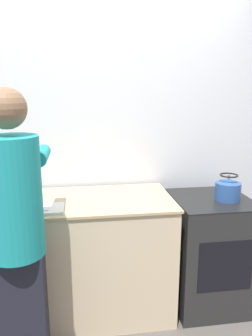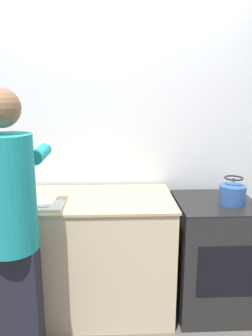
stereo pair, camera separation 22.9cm
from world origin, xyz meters
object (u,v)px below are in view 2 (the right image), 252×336
(kettle, at_px, (233,192))
(person, at_px, (11,225))
(knife, at_px, (29,206))
(cutting_board, at_px, (34,206))
(oven, at_px, (213,255))

(kettle, bearing_deg, person, -162.41)
(knife, bearing_deg, person, -83.23)
(cutting_board, distance_m, knife, 0.04)
(person, distance_m, kettle, 1.54)
(oven, height_order, person, person)
(kettle, bearing_deg, cutting_board, -175.34)
(oven, bearing_deg, kettle, -25.00)
(oven, xyz_separation_m, kettle, (0.10, -0.05, 0.53))
(knife, distance_m, kettle, 1.45)
(person, xyz_separation_m, cutting_board, (0.05, 0.35, -0.01))
(oven, distance_m, person, 1.54)
(person, relative_size, knife, 6.71)
(oven, height_order, kettle, kettle)
(person, relative_size, kettle, 8.62)
(cutting_board, relative_size, kettle, 1.99)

